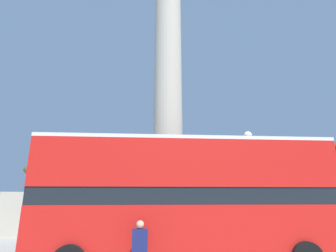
{
  "coord_description": "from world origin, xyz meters",
  "views": [
    {
      "loc": [
        -1.71,
        -14.95,
        2.33
      ],
      "look_at": [
        0.0,
        0.0,
        6.39
      ],
      "focal_mm": 28.0,
      "sensor_mm": 36.0,
      "label": 1
    }
  ],
  "objects_px": {
    "pedestrian_near_lamp": "(140,249)",
    "monument_column": "(168,104)",
    "bus_a": "(185,195)",
    "equestrian_statue": "(36,208)",
    "street_lamp": "(251,179)"
  },
  "relations": [
    {
      "from": "equestrian_statue",
      "to": "pedestrian_near_lamp",
      "type": "relative_size",
      "value": 3.43
    },
    {
      "from": "pedestrian_near_lamp",
      "to": "monument_column",
      "type": "bearing_deg",
      "value": -103.05
    },
    {
      "from": "pedestrian_near_lamp",
      "to": "bus_a",
      "type": "bearing_deg",
      "value": -132.46
    },
    {
      "from": "bus_a",
      "to": "street_lamp",
      "type": "distance_m",
      "value": 4.98
    },
    {
      "from": "equestrian_statue",
      "to": "street_lamp",
      "type": "distance_m",
      "value": 13.89
    },
    {
      "from": "street_lamp",
      "to": "pedestrian_near_lamp",
      "type": "distance_m",
      "value": 7.62
    },
    {
      "from": "monument_column",
      "to": "bus_a",
      "type": "relative_size",
      "value": 2.35
    },
    {
      "from": "equestrian_statue",
      "to": "pedestrian_near_lamp",
      "type": "xyz_separation_m",
      "value": [
        6.75,
        -11.1,
        -0.63
      ]
    },
    {
      "from": "bus_a",
      "to": "equestrian_statue",
      "type": "height_order",
      "value": "equestrian_statue"
    },
    {
      "from": "street_lamp",
      "to": "pedestrian_near_lamp",
      "type": "xyz_separation_m",
      "value": [
        -5.51,
        -4.78,
        -2.22
      ]
    },
    {
      "from": "bus_a",
      "to": "equestrian_statue",
      "type": "xyz_separation_m",
      "value": [
        -8.36,
        9.32,
        -0.82
      ]
    },
    {
      "from": "monument_column",
      "to": "street_lamp",
      "type": "distance_m",
      "value": 6.48
    },
    {
      "from": "bus_a",
      "to": "monument_column",
      "type": "bearing_deg",
      "value": 92.25
    },
    {
      "from": "monument_column",
      "to": "street_lamp",
      "type": "xyz_separation_m",
      "value": [
        3.92,
        -2.27,
        -4.64
      ]
    },
    {
      "from": "bus_a",
      "to": "equestrian_statue",
      "type": "distance_m",
      "value": 12.55
    }
  ]
}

